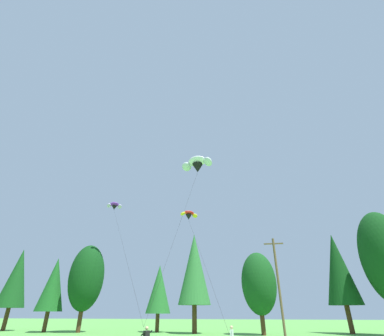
{
  "coord_description": "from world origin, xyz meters",
  "views": [
    {
      "loc": [
        4.25,
        1.23,
        2.56
      ],
      "look_at": [
        0.75,
        21.9,
        13.21
      ],
      "focal_mm": 26.46,
      "sensor_mm": 36.0,
      "label": 1
    }
  ],
  "objects_px": {
    "utility_pole": "(278,283)",
    "parafoil_kite_high_white": "(197,164)",
    "parafoil_kite_far_purple": "(114,206)",
    "parafoil_kite_mid_red_yellow": "(189,215)"
  },
  "relations": [
    {
      "from": "parafoil_kite_mid_red_yellow",
      "to": "parafoil_kite_far_purple",
      "type": "relative_size",
      "value": 0.64
    },
    {
      "from": "utility_pole",
      "to": "parafoil_kite_far_purple",
      "type": "distance_m",
      "value": 25.91
    },
    {
      "from": "utility_pole",
      "to": "parafoil_kite_high_white",
      "type": "xyz_separation_m",
      "value": [
        -8.05,
        -6.03,
        12.34
      ]
    },
    {
      "from": "parafoil_kite_high_white",
      "to": "utility_pole",
      "type": "bearing_deg",
      "value": 36.85
    },
    {
      "from": "utility_pole",
      "to": "parafoil_kite_high_white",
      "type": "relative_size",
      "value": 0.6
    },
    {
      "from": "parafoil_kite_mid_red_yellow",
      "to": "utility_pole",
      "type": "bearing_deg",
      "value": 11.85
    },
    {
      "from": "parafoil_kite_far_purple",
      "to": "utility_pole",
      "type": "bearing_deg",
      "value": -11.16
    },
    {
      "from": "utility_pole",
      "to": "parafoil_kite_mid_red_yellow",
      "type": "distance_m",
      "value": 12.52
    },
    {
      "from": "parafoil_kite_high_white",
      "to": "parafoil_kite_mid_red_yellow",
      "type": "bearing_deg",
      "value": 112.75
    },
    {
      "from": "utility_pole",
      "to": "parafoil_kite_mid_red_yellow",
      "type": "relative_size",
      "value": 0.83
    }
  ]
}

